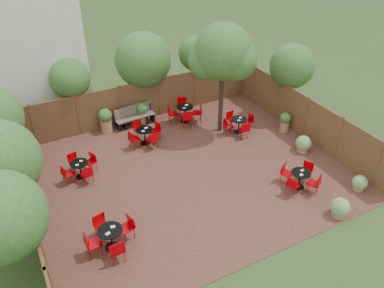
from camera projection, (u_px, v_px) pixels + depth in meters
ground at (188, 173)px, 15.97m from camera, size 80.00×80.00×0.00m
courtyard_paving at (188, 173)px, 15.96m from camera, size 12.00×10.00×0.02m
fence_back at (141, 101)px, 19.10m from camera, size 12.00×0.08×2.00m
fence_left at (28, 201)px, 13.09m from camera, size 0.08×10.00×2.00m
fence_right at (306, 118)px, 17.74m from camera, size 0.08×10.00×2.00m
neighbour_building at (19, 37)px, 17.90m from camera, size 5.00×4.00×8.00m
overhang_foliage at (94, 105)px, 15.05m from camera, size 15.60×10.68×2.68m
courtyard_tree at (223, 56)px, 16.66m from camera, size 2.67×2.57×5.12m
park_bench_left at (131, 116)px, 18.83m from camera, size 1.62×0.69×0.97m
park_bench_right at (138, 114)px, 18.95m from camera, size 1.64×0.61×1.00m
bistro_tables at (178, 153)px, 16.36m from camera, size 9.05×8.19×0.93m
planters at (125, 124)px, 18.09m from camera, size 11.75×4.45×1.17m
low_shrubs at (328, 174)px, 15.35m from camera, size 2.35×4.39×0.74m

